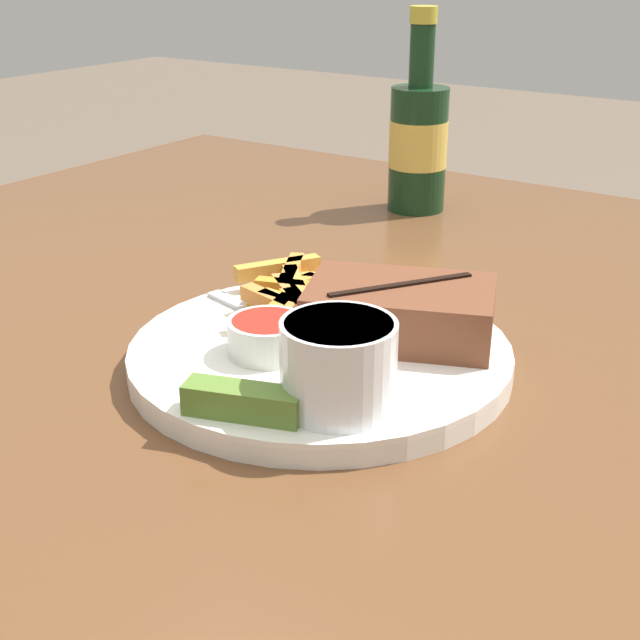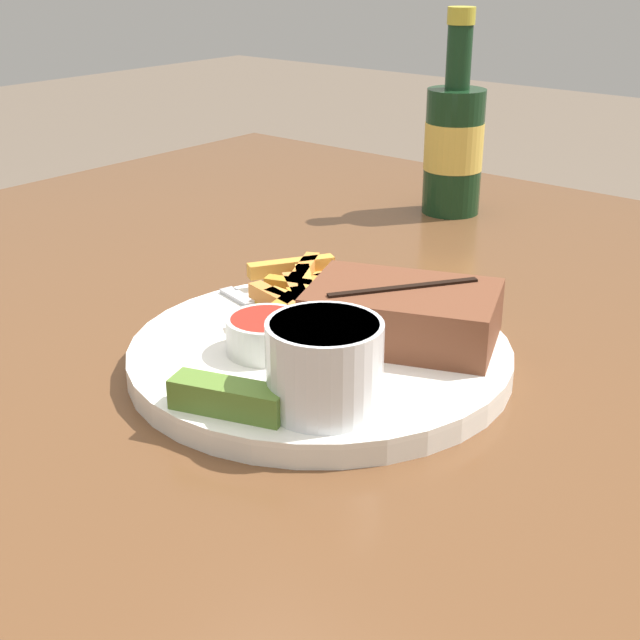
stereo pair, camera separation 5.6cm
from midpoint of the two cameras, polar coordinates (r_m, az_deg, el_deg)
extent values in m
cube|color=brown|center=(0.67, 2.39, -4.60)|extent=(1.28, 1.21, 0.04)
cylinder|color=brown|center=(1.55, -2.70, -3.34)|extent=(0.06, 0.06, 0.71)
cylinder|color=white|center=(0.66, 2.43, -2.52)|extent=(0.28, 0.28, 0.01)
cylinder|color=white|center=(0.66, 2.44, -1.81)|extent=(0.28, 0.28, 0.00)
cube|color=brown|center=(0.66, 7.73, 0.35)|extent=(0.16, 0.13, 0.04)
cube|color=black|center=(0.65, 7.83, 2.04)|extent=(0.07, 0.10, 0.00)
cube|color=gold|center=(0.76, 2.04, 2.56)|extent=(0.07, 0.04, 0.01)
cube|color=gold|center=(0.68, 0.62, 1.04)|extent=(0.05, 0.01, 0.01)
cube|color=orange|center=(0.75, 1.10, 3.09)|extent=(0.04, 0.07, 0.01)
cube|color=gold|center=(0.76, 0.25, 3.40)|extent=(0.05, 0.07, 0.01)
cube|color=orange|center=(0.70, 1.29, 0.71)|extent=(0.08, 0.03, 0.01)
cube|color=gold|center=(0.71, 1.26, 2.02)|extent=(0.07, 0.07, 0.01)
cube|color=gold|center=(0.68, 2.72, -0.20)|extent=(0.07, 0.03, 0.01)
cube|color=gold|center=(0.68, -1.23, -0.05)|extent=(0.04, 0.05, 0.01)
cube|color=gold|center=(0.67, 1.87, 0.42)|extent=(0.08, 0.05, 0.01)
cube|color=#C18032|center=(0.75, 1.08, 2.08)|extent=(0.02, 0.06, 0.01)
cube|color=#CB7A37|center=(0.69, -0.48, 1.23)|extent=(0.06, 0.03, 0.01)
cube|color=gold|center=(0.70, -0.39, 0.65)|extent=(0.05, 0.02, 0.01)
cube|color=#C68042|center=(0.71, 0.70, 0.86)|extent=(0.06, 0.04, 0.01)
cube|color=#C28329|center=(0.66, -0.49, 0.34)|extent=(0.03, 0.07, 0.01)
cube|color=#BC8326|center=(0.71, 1.79, 1.94)|extent=(0.08, 0.04, 0.01)
cube|color=#CC7E3C|center=(0.70, 0.80, 1.66)|extent=(0.06, 0.05, 0.01)
cylinder|color=white|center=(0.56, 3.16, -3.00)|extent=(0.07, 0.07, 0.06)
cylinder|color=beige|center=(0.55, 3.21, -0.83)|extent=(0.07, 0.07, 0.01)
cylinder|color=silver|center=(0.64, -0.97, -1.01)|extent=(0.06, 0.06, 0.03)
cylinder|color=#B22319|center=(0.63, -0.98, -0.18)|extent=(0.05, 0.05, 0.01)
cube|color=#567A2D|center=(0.56, -3.05, -5.05)|extent=(0.08, 0.05, 0.02)
cube|color=#B7B7BC|center=(0.72, -1.79, 0.76)|extent=(0.10, 0.04, 0.00)
cube|color=#B7B7BC|center=(0.66, 1.25, -1.13)|extent=(0.03, 0.01, 0.00)
cube|color=#B7B7BC|center=(0.67, 1.56, -1.03)|extent=(0.03, 0.01, 0.00)
cube|color=#B7B7BC|center=(0.67, 1.86, -0.94)|extent=(0.03, 0.01, 0.00)
cylinder|color=#143319|center=(1.04, 10.08, 10.52)|extent=(0.07, 0.07, 0.14)
cylinder|color=gold|center=(1.04, 10.11, 10.90)|extent=(0.07, 0.07, 0.05)
cylinder|color=#143319|center=(1.03, 10.50, 16.20)|extent=(0.03, 0.03, 0.07)
cylinder|color=gold|center=(1.02, 10.68, 18.60)|extent=(0.03, 0.03, 0.02)
camera|label=1|loc=(0.03, -87.53, 1.06)|focal=50.00mm
camera|label=2|loc=(0.03, 92.47, -1.06)|focal=50.00mm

